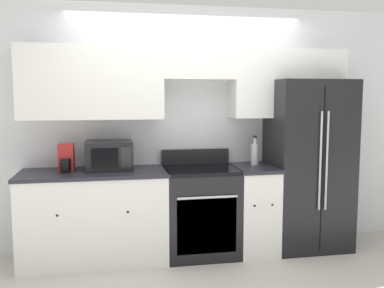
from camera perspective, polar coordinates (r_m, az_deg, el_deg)
ground_plane at (r=4.34m, az=0.79°, el=-15.88°), size 12.00×12.00×0.00m
wall_back at (r=4.60m, az=-0.70°, el=4.37°), size 8.00×0.39×2.60m
lower_cabinets_left at (r=4.41m, az=-12.86°, el=-9.40°), size 1.44×0.64×0.91m
lower_cabinets_right at (r=4.65m, az=8.17°, el=-8.48°), size 0.43×0.64×0.91m
oven_range at (r=4.50m, az=1.14°, el=-8.87°), size 0.74×0.65×1.07m
refrigerator at (r=4.82m, az=15.04°, el=-2.61°), size 0.82×0.74×1.82m
microwave at (r=4.36m, az=-10.97°, el=-1.49°), size 0.46×0.36×0.29m
bottle at (r=4.65m, az=8.37°, el=-1.21°), size 0.08×0.08×0.31m
coffee_maker at (r=4.38m, az=-16.42°, el=-1.89°), size 0.15×0.22×0.27m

